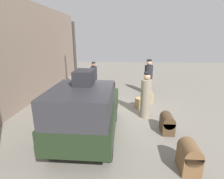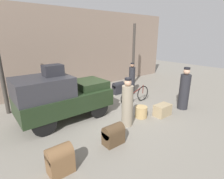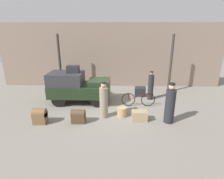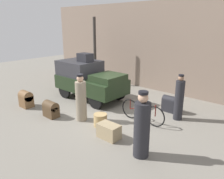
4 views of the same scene
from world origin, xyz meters
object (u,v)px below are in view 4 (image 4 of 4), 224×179
at_px(bicycle, 142,112).
at_px(porter_standing_middle, 81,100).
at_px(trunk_large_brown, 109,131).
at_px(suitcase_small_leather, 26,99).
at_px(truck, 88,79).
at_px(wicker_basket, 100,120).
at_px(trunk_barrel_dark, 171,104).
at_px(porter_lifting_near_truck, 142,128).
at_px(conductor_in_dark_uniform, 179,99).
at_px(trunk_on_truck_roof, 85,57).
at_px(suitcase_tan_flat, 51,109).

xyz_separation_m(bicycle, porter_standing_middle, (-1.77, -1.32, 0.41)).
relative_size(trunk_large_brown, suitcase_small_leather, 0.99).
relative_size(truck, wicker_basket, 7.23).
bearing_deg(trunk_barrel_dark, truck, -164.58).
bearing_deg(trunk_barrel_dark, suitcase_small_leather, -143.61).
height_order(porter_lifting_near_truck, trunk_large_brown, porter_lifting_near_truck).
relative_size(porter_lifting_near_truck, trunk_large_brown, 2.62).
bearing_deg(conductor_in_dark_uniform, porter_standing_middle, -137.52).
bearing_deg(truck, trunk_on_truck_roof, 180.00).
distance_m(trunk_large_brown, trunk_barrel_dark, 3.24).
bearing_deg(bicycle, porter_standing_middle, -143.43).
bearing_deg(suitcase_small_leather, trunk_large_brown, 4.78).
distance_m(bicycle, suitcase_small_leather, 4.97).
xyz_separation_m(truck, suitcase_small_leather, (-1.15, -2.55, -0.59)).
height_order(truck, suitcase_tan_flat, truck).
height_order(trunk_large_brown, suitcase_tan_flat, suitcase_tan_flat).
bearing_deg(truck, bicycle, -9.17).
distance_m(porter_standing_middle, porter_lifting_near_truck, 2.96).
height_order(suitcase_small_leather, trunk_on_truck_roof, trunk_on_truck_roof).
relative_size(wicker_basket, trunk_on_truck_roof, 0.72).
bearing_deg(trunk_barrel_dark, trunk_on_truck_roof, -165.25).
distance_m(bicycle, trunk_large_brown, 1.65).
bearing_deg(trunk_on_truck_roof, trunk_barrel_dark, 14.75).
bearing_deg(trunk_on_truck_roof, wicker_basket, -33.42).
bearing_deg(trunk_large_brown, trunk_on_truck_roof, 147.65).
xyz_separation_m(truck, porter_standing_middle, (1.62, -1.86, -0.16)).
relative_size(conductor_in_dark_uniform, suitcase_small_leather, 2.42).
distance_m(conductor_in_dark_uniform, trunk_large_brown, 2.95).
relative_size(porter_lifting_near_truck, suitcase_small_leather, 2.58).
relative_size(truck, bicycle, 1.86).
xyz_separation_m(porter_standing_middle, porter_lifting_near_truck, (2.93, -0.45, 0.04)).
bearing_deg(truck, suitcase_small_leather, -114.18).
height_order(bicycle, trunk_barrel_dark, bicycle).
height_order(bicycle, wicker_basket, bicycle).
bearing_deg(porter_standing_middle, suitcase_tan_flat, -152.14).
bearing_deg(suitcase_tan_flat, trunk_large_brown, 5.40).
xyz_separation_m(wicker_basket, trunk_barrel_dark, (1.22, 2.78, 0.12)).
xyz_separation_m(porter_lifting_near_truck, suitcase_small_leather, (-5.70, -0.24, -0.47)).
height_order(bicycle, porter_lifting_near_truck, porter_lifting_near_truck).
height_order(porter_lifting_near_truck, trunk_barrel_dark, porter_lifting_near_truck).
height_order(wicker_basket, trunk_large_brown, trunk_large_brown).
distance_m(trunk_barrel_dark, trunk_on_truck_roof, 4.32).
distance_m(suitcase_small_leather, trunk_on_truck_roof, 3.14).
distance_m(truck, suitcase_tan_flat, 2.58).
xyz_separation_m(porter_standing_middle, trunk_large_brown, (1.65, -0.32, -0.56)).
xyz_separation_m(porter_lifting_near_truck, trunk_barrel_dark, (-0.85, 3.33, -0.49)).
relative_size(conductor_in_dark_uniform, trunk_barrel_dark, 2.59).
bearing_deg(wicker_basket, trunk_on_truck_roof, 146.58).
bearing_deg(bicycle, trunk_on_truck_roof, 171.28).
relative_size(porter_standing_middle, trunk_barrel_dark, 2.64).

